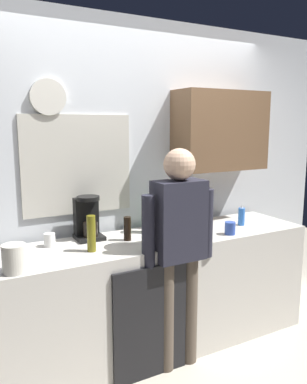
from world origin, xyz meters
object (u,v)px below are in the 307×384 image
object	(u,v)px
coffee_maker	(88,219)
cup_white_mug	(50,240)
cup_blue_mug	(230,228)
person_at_sink	(179,241)
bottle_green_wine	(177,218)
bottle_dark_sauce	(127,229)
storage_canister	(14,259)
cup_terracotta_mug	(191,233)
dish_soap	(241,216)
bottle_olive_oil	(91,234)
bottle_clear_soda	(148,215)

from	to	relation	value
coffee_maker	cup_white_mug	world-z (taller)	coffee_maker
cup_blue_mug	person_at_sink	size ratio (longest dim) A/B	0.06
bottle_green_wine	bottle_dark_sauce	distance (m)	0.38
bottle_dark_sauce	person_at_sink	xyz separation A→B (m)	(0.24, -0.33, -0.04)
cup_white_mug	storage_canister	distance (m)	0.50
coffee_maker	cup_blue_mug	distance (m)	1.11
bottle_dark_sauce	coffee_maker	bearing A→B (deg)	141.32
bottle_dark_sauce	person_at_sink	world-z (taller)	person_at_sink
cup_blue_mug	cup_terracotta_mug	bearing A→B (deg)	172.06
coffee_maker	cup_terracotta_mug	size ratio (longest dim) A/B	3.59
bottle_dark_sauce	cup_white_mug	bearing A→B (deg)	166.59
cup_terracotta_mug	bottle_dark_sauce	bearing A→B (deg)	156.05
cup_blue_mug	dish_soap	bearing A→B (deg)	33.19
bottle_olive_oil	storage_canister	world-z (taller)	bottle_olive_oil
coffee_maker	bottle_olive_oil	xyz separation A→B (m)	(-0.08, -0.31, -0.02)
bottle_clear_soda	person_at_sink	bearing A→B (deg)	-89.58
dish_soap	cup_blue_mug	bearing A→B (deg)	-146.81
cup_white_mug	bottle_dark_sauce	bearing A→B (deg)	-13.41
bottle_dark_sauce	storage_canister	xyz separation A→B (m)	(-0.85, -0.27, -0.00)
bottle_clear_soda	cup_terracotta_mug	xyz separation A→B (m)	(0.20, -0.31, -0.09)
storage_canister	coffee_maker	bearing A→B (deg)	37.09
cup_white_mug	bottle_green_wine	bearing A→B (deg)	-14.91
dish_soap	person_at_sink	size ratio (longest dim) A/B	0.11
bottle_green_wine	storage_canister	distance (m)	1.22
coffee_maker	dish_soap	bearing A→B (deg)	-11.37
dish_soap	storage_canister	xyz separation A→B (m)	(-1.89, -0.20, 0.01)
bottle_olive_oil	cup_white_mug	bearing A→B (deg)	133.02
bottle_green_wine	person_at_sink	bearing A→B (deg)	-118.74
dish_soap	bottle_clear_soda	bearing A→B (deg)	167.54
dish_soap	person_at_sink	world-z (taller)	person_at_sink
cup_white_mug	bottle_clear_soda	bearing A→B (deg)	-1.26
coffee_maker	bottle_olive_oil	world-z (taller)	coffee_maker
bottle_green_wine	bottle_olive_oil	xyz separation A→B (m)	(-0.68, -0.00, -0.02)
cup_blue_mug	cup_terracotta_mug	size ratio (longest dim) A/B	1.09
bottle_dark_sauce	bottle_olive_oil	world-z (taller)	bottle_olive_oil
bottle_green_wine	cup_terracotta_mug	xyz separation A→B (m)	(0.07, -0.08, -0.10)
bottle_olive_oil	person_at_sink	distance (m)	0.61
cup_white_mug	dish_soap	xyz separation A→B (m)	(1.59, -0.20, 0.03)
bottle_clear_soda	cup_terracotta_mug	distance (m)	0.38
coffee_maker	bottle_dark_sauce	bearing A→B (deg)	-38.68
coffee_maker	bottle_dark_sauce	size ratio (longest dim) A/B	1.83
coffee_maker	cup_blue_mug	xyz separation A→B (m)	(1.02, -0.43, -0.10)
cup_white_mug	person_at_sink	size ratio (longest dim) A/B	0.06
coffee_maker	storage_canister	distance (m)	0.76
storage_canister	bottle_green_wine	bearing A→B (deg)	7.23
coffee_maker	dish_soap	distance (m)	1.31
coffee_maker	bottle_clear_soda	distance (m)	0.49
cup_terracotta_mug	cup_white_mug	xyz separation A→B (m)	(-0.98, 0.32, 0.00)
bottle_dark_sauce	bottle_olive_oil	bearing A→B (deg)	-160.75
bottle_olive_oil	cup_terracotta_mug	size ratio (longest dim) A/B	2.72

